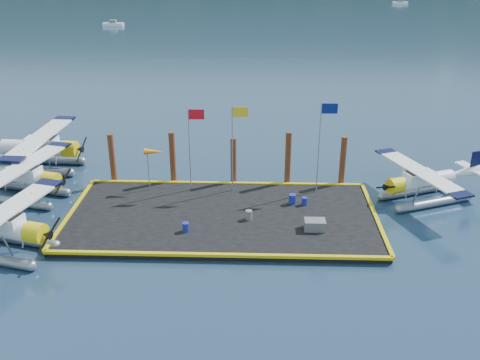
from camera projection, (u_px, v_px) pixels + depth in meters
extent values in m
plane|color=#192E4C|center=(222.00, 220.00, 35.21)|extent=(4000.00, 4000.00, 0.00)
cube|color=black|center=(222.00, 217.00, 35.13)|extent=(20.00, 10.00, 0.40)
cylinder|color=gray|center=(9.00, 237.00, 32.48)|extent=(6.43, 2.23, 0.63)
cube|color=white|center=(3.00, 222.00, 30.53)|extent=(2.51, 1.69, 0.94)
cube|color=black|center=(7.00, 220.00, 30.37)|extent=(1.69, 1.43, 0.57)
cylinder|color=yellow|center=(35.00, 233.00, 30.14)|extent=(1.31, 1.43, 1.21)
cube|color=black|center=(49.00, 235.00, 29.91)|extent=(0.64, 2.27, 1.17)
cube|color=white|center=(1.00, 214.00, 30.32)|extent=(3.87, 9.49, 0.13)
cube|color=black|center=(49.00, 183.00, 34.26)|extent=(1.75, 1.30, 0.14)
cylinder|color=gray|center=(28.00, 188.00, 39.13)|extent=(6.34, 2.12, 0.62)
cylinder|color=gray|center=(8.00, 201.00, 37.14)|extent=(6.34, 2.12, 0.62)
cylinder|color=white|center=(18.00, 177.00, 37.52)|extent=(4.91, 2.24, 1.13)
cube|color=white|center=(25.00, 173.00, 37.22)|extent=(2.47, 1.64, 0.93)
cube|color=black|center=(28.00, 170.00, 37.06)|extent=(1.66, 1.39, 0.57)
cylinder|color=yellow|center=(51.00, 181.00, 36.86)|extent=(1.28, 1.40, 1.19)
cube|color=black|center=(62.00, 182.00, 36.64)|extent=(0.61, 2.24, 1.16)
cube|color=white|center=(23.00, 166.00, 37.02)|extent=(3.70, 9.36, 0.12)
cube|color=black|center=(60.00, 145.00, 40.91)|extent=(1.72, 1.27, 0.13)
cylinder|color=gray|center=(41.00, 160.00, 44.14)|extent=(6.95, 1.04, 0.67)
cylinder|color=gray|center=(28.00, 171.00, 41.91)|extent=(6.95, 1.04, 0.67)
cylinder|color=white|center=(35.00, 148.00, 42.40)|extent=(5.25, 1.51, 1.23)
cube|color=white|center=(42.00, 143.00, 42.19)|extent=(2.52, 1.36, 1.00)
cube|color=black|center=(46.00, 141.00, 42.07)|extent=(1.62, 1.26, 0.61)
cylinder|color=yellow|center=(70.00, 149.00, 42.17)|extent=(1.19, 1.35, 1.30)
cube|color=black|center=(82.00, 149.00, 42.09)|extent=(0.20, 2.49, 1.25)
cube|color=white|center=(41.00, 137.00, 41.96)|extent=(2.22, 10.12, 0.13)
cube|color=black|center=(65.00, 119.00, 46.33)|extent=(1.73, 1.09, 0.15)
cube|color=black|center=(12.00, 159.00, 37.59)|extent=(1.73, 1.09, 0.15)
cylinder|color=gray|center=(434.00, 203.00, 36.91)|extent=(5.61, 2.71, 0.56)
cylinder|color=gray|center=(416.00, 191.00, 38.69)|extent=(5.61, 2.71, 0.56)
cylinder|color=white|center=(425.00, 181.00, 37.23)|extent=(4.44, 2.60, 1.03)
cube|color=white|center=(419.00, 177.00, 36.92)|extent=(2.30, 1.73, 0.85)
cube|color=black|center=(416.00, 175.00, 36.75)|extent=(1.59, 1.41, 0.52)
cylinder|color=yellow|center=(396.00, 186.00, 36.46)|extent=(1.28, 1.36, 1.09)
cube|color=black|center=(386.00, 187.00, 36.21)|extent=(0.84, 1.96, 1.06)
cube|color=white|center=(420.00, 171.00, 36.73)|extent=(4.48, 8.37, 0.11)
cube|color=black|center=(461.00, 195.00, 33.26)|extent=(1.62, 1.31, 0.12)
cube|color=black|center=(386.00, 152.00, 40.20)|extent=(1.62, 1.31, 0.12)
cube|color=black|center=(477.00, 161.00, 38.24)|extent=(1.00, 0.49, 1.60)
cube|color=white|center=(474.00, 169.00, 38.46)|extent=(1.98, 3.28, 0.09)
cylinder|color=#5C5D62|center=(249.00, 215.00, 34.31)|extent=(0.44, 0.44, 0.62)
cylinder|color=navy|center=(305.00, 201.00, 36.24)|extent=(0.39, 0.39, 0.55)
cylinder|color=navy|center=(186.00, 227.00, 32.89)|extent=(0.42, 0.42, 0.59)
cylinder|color=navy|center=(292.00, 199.00, 36.36)|extent=(0.49, 0.49, 0.69)
cube|color=#5C5D62|center=(315.00, 225.00, 33.10)|extent=(1.30, 0.87, 0.65)
cylinder|color=#94959C|center=(190.00, 151.00, 37.39)|extent=(0.08, 0.08, 6.00)
cube|color=red|center=(196.00, 114.00, 36.30)|extent=(1.10, 0.03, 0.70)
cylinder|color=#94959C|center=(232.00, 150.00, 37.25)|extent=(0.08, 0.08, 6.20)
cube|color=yellow|center=(240.00, 112.00, 36.12)|extent=(1.10, 0.03, 0.70)
cylinder|color=#94959C|center=(319.00, 149.00, 37.01)|extent=(0.08, 0.08, 6.50)
cube|color=navy|center=(330.00, 109.00, 35.82)|extent=(1.10, 0.03, 0.70)
cylinder|color=#94959C|center=(149.00, 170.00, 38.09)|extent=(0.07, 0.07, 3.00)
cone|color=orange|center=(154.00, 152.00, 37.50)|extent=(1.40, 0.44, 0.44)
cylinder|color=#4B2815|center=(112.00, 160.00, 39.60)|extent=(0.44, 0.44, 4.00)
cylinder|color=#4B2815|center=(173.00, 159.00, 39.42)|extent=(0.44, 0.44, 4.20)
cylinder|color=#4B2815|center=(234.00, 163.00, 39.36)|extent=(0.44, 0.44, 3.80)
cylinder|color=#4B2815|center=(288.00, 160.00, 39.14)|extent=(0.44, 0.44, 4.30)
cylinder|color=#4B2815|center=(343.00, 163.00, 39.08)|extent=(0.44, 0.44, 4.00)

